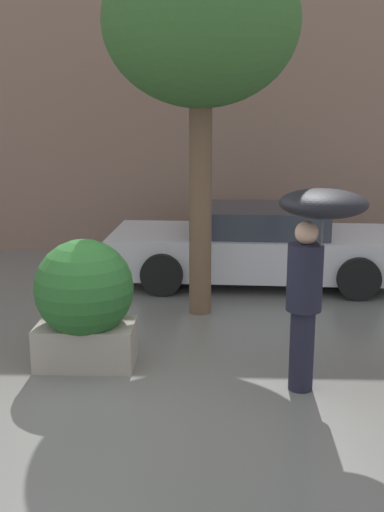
{
  "coord_description": "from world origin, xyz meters",
  "views": [
    {
      "loc": [
        0.93,
        -5.6,
        2.78
      ],
      "look_at": [
        0.68,
        1.6,
        1.05
      ],
      "focal_mm": 45.0,
      "sensor_mm": 36.0,
      "label": 1
    }
  ],
  "objects_px": {
    "person_adult": "(315,247)",
    "parked_car_near": "(258,246)",
    "street_tree": "(201,25)",
    "planter_box": "(84,300)"
  },
  "relations": [
    {
      "from": "person_adult",
      "to": "parked_car_near",
      "type": "height_order",
      "value": "person_adult"
    },
    {
      "from": "parked_car_near",
      "to": "street_tree",
      "type": "relative_size",
      "value": 0.98
    },
    {
      "from": "parked_car_near",
      "to": "street_tree",
      "type": "height_order",
      "value": "street_tree"
    },
    {
      "from": "person_adult",
      "to": "parked_car_near",
      "type": "relative_size",
      "value": 0.43
    },
    {
      "from": "planter_box",
      "to": "parked_car_near",
      "type": "height_order",
      "value": "planter_box"
    },
    {
      "from": "person_adult",
      "to": "planter_box",
      "type": "bearing_deg",
      "value": -161.31
    },
    {
      "from": "planter_box",
      "to": "person_adult",
      "type": "bearing_deg",
      "value": -14.26
    },
    {
      "from": "planter_box",
      "to": "parked_car_near",
      "type": "distance_m",
      "value": 4.03
    },
    {
      "from": "person_adult",
      "to": "street_tree",
      "type": "bearing_deg",
      "value": 147.81
    },
    {
      "from": "parked_car_near",
      "to": "planter_box",
      "type": "bearing_deg",
      "value": 151.44
    }
  ]
}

